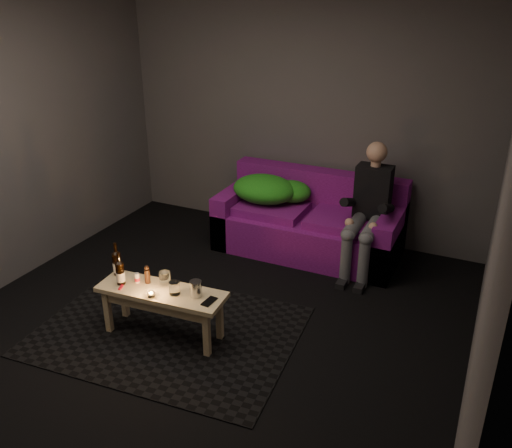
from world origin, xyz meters
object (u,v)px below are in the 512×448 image
at_px(beer_bottle_a, 117,263).
at_px(steel_cup, 196,289).
at_px(sofa, 310,224).
at_px(person, 368,207).
at_px(coffee_table, 162,298).
at_px(beer_bottle_b, 120,273).

distance_m(beer_bottle_a, steel_cup, 0.74).
xyz_separation_m(sofa, person, (0.62, -0.15, 0.35)).
bearing_deg(coffee_table, beer_bottle_b, -170.91).
relative_size(person, beer_bottle_a, 4.40).
relative_size(sofa, beer_bottle_a, 6.60).
relative_size(coffee_table, steel_cup, 8.27).
relative_size(person, coffee_table, 1.19).
xyz_separation_m(sofa, coffee_table, (-0.52, -1.92, 0.05)).
height_order(person, beer_bottle_b, person).
bearing_deg(coffee_table, steel_cup, 7.80).
distance_m(beer_bottle_b, steel_cup, 0.63).
relative_size(person, beer_bottle_b, 4.57).
height_order(sofa, person, person).
xyz_separation_m(person, beer_bottle_b, (-1.47, -1.82, -0.12)).
bearing_deg(person, steel_cup, -116.22).
relative_size(person, steel_cup, 9.84).
distance_m(sofa, beer_bottle_a, 2.11).
bearing_deg(steel_cup, person, 63.78).
distance_m(person, steel_cup, 1.93).
relative_size(beer_bottle_a, beer_bottle_b, 1.04).
height_order(coffee_table, beer_bottle_b, beer_bottle_b).
xyz_separation_m(coffee_table, beer_bottle_b, (-0.33, -0.05, 0.17)).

